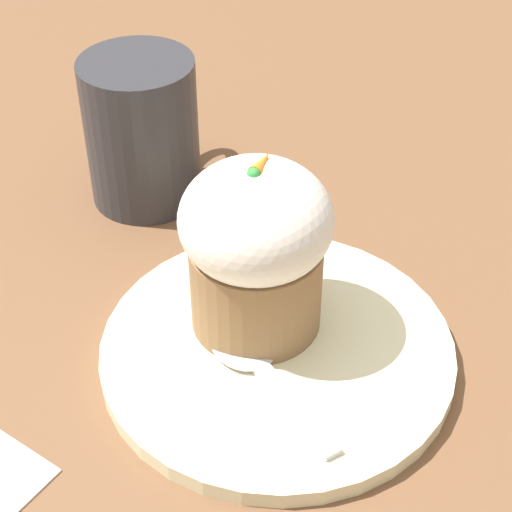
# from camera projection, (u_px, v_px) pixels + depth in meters

# --- Properties ---
(ground_plane) EXTENTS (4.00, 4.00, 0.00)m
(ground_plane) POSITION_uv_depth(u_px,v_px,m) (277.00, 357.00, 0.50)
(ground_plane) COLOR brown
(dessert_plate) EXTENTS (0.20, 0.20, 0.01)m
(dessert_plate) POSITION_uv_depth(u_px,v_px,m) (277.00, 351.00, 0.50)
(dessert_plate) COLOR beige
(dessert_plate) RESTS_ON ground_plane
(carrot_cake) EXTENTS (0.09, 0.09, 0.11)m
(carrot_cake) POSITION_uv_depth(u_px,v_px,m) (256.00, 247.00, 0.47)
(carrot_cake) COLOR olive
(carrot_cake) RESTS_ON dessert_plate
(spoon) EXTENTS (0.08, 0.10, 0.01)m
(spoon) POSITION_uv_depth(u_px,v_px,m) (253.00, 357.00, 0.48)
(spoon) COLOR silver
(spoon) RESTS_ON dessert_plate
(coffee_cup) EXTENTS (0.11, 0.08, 0.11)m
(coffee_cup) POSITION_uv_depth(u_px,v_px,m) (143.00, 130.00, 0.59)
(coffee_cup) COLOR #2D2D33
(coffee_cup) RESTS_ON ground_plane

